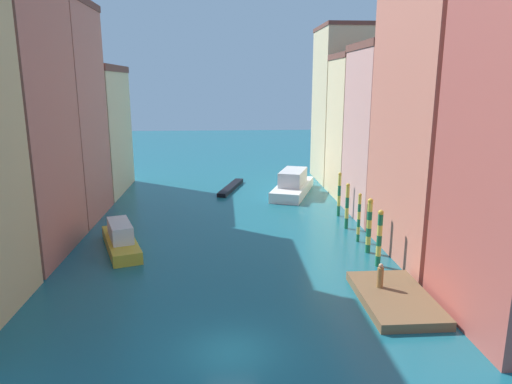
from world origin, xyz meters
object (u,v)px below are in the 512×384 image
at_px(mooring_pole_1, 369,225).
at_px(mooring_pole_2, 359,217).
at_px(vaporetto_white, 293,185).
at_px(mooring_pole_0, 379,237).
at_px(gondola_black, 231,187).
at_px(mooring_pole_3, 347,205).
at_px(motorboat_0, 121,239).
at_px(person_on_dock, 380,276).
at_px(waterfront_dock, 395,298).
at_px(mooring_pole_4, 339,194).

distance_m(mooring_pole_1, mooring_pole_2, 2.38).
bearing_deg(vaporetto_white, mooring_pole_1, -81.51).
distance_m(mooring_pole_0, vaporetto_white, 21.27).
distance_m(mooring_pole_2, gondola_black, 21.19).
relative_size(mooring_pole_3, gondola_black, 0.48).
bearing_deg(mooring_pole_3, motorboat_0, -167.84).
bearing_deg(gondola_black, person_on_dock, -73.86).
bearing_deg(person_on_dock, vaporetto_white, 92.98).
relative_size(waterfront_dock, mooring_pole_0, 1.69).
distance_m(vaporetto_white, gondola_black, 7.36).
height_order(person_on_dock, mooring_pole_2, mooring_pole_2).
bearing_deg(waterfront_dock, gondola_black, 106.68).
bearing_deg(mooring_pole_4, gondola_black, 129.81).
xyz_separation_m(waterfront_dock, gondola_black, (-8.71, 29.06, -0.04)).
xyz_separation_m(person_on_dock, motorboat_0, (-16.54, 8.78, -0.39)).
bearing_deg(mooring_pole_4, person_on_dock, -95.62).
bearing_deg(mooring_pole_4, waterfront_dock, -93.43).
bearing_deg(mooring_pole_1, person_on_dock, -101.82).
relative_size(mooring_pole_0, mooring_pole_3, 1.00).
relative_size(person_on_dock, gondola_black, 0.18).
xyz_separation_m(waterfront_dock, mooring_pole_1, (0.87, 7.84, 1.83)).
distance_m(mooring_pole_1, motorboat_0, 18.13).
relative_size(mooring_pole_0, motorboat_0, 0.52).
bearing_deg(gondola_black, waterfront_dock, -73.32).
height_order(mooring_pole_1, vaporetto_white, mooring_pole_1).
bearing_deg(person_on_dock, mooring_pole_4, 84.38).
xyz_separation_m(vaporetto_white, gondola_black, (-6.81, 2.67, -0.80)).
distance_m(waterfront_dock, vaporetto_white, 26.47).
distance_m(mooring_pole_3, motorboat_0, 18.35).
distance_m(mooring_pole_2, mooring_pole_3, 3.36).
distance_m(vaporetto_white, motorboat_0, 22.57).
xyz_separation_m(mooring_pole_3, motorboat_0, (-17.90, -3.86, -1.21)).
distance_m(person_on_dock, mooring_pole_1, 7.10).
xyz_separation_m(mooring_pole_0, vaporetto_white, (-2.68, 21.08, -0.99)).
distance_m(mooring_pole_3, gondola_black, 18.25).
bearing_deg(motorboat_0, mooring_pole_2, 1.58).
xyz_separation_m(vaporetto_white, motorboat_0, (-15.22, -16.66, -0.22)).
xyz_separation_m(mooring_pole_0, mooring_pole_4, (0.26, 12.05, 0.09)).
bearing_deg(mooring_pole_0, gondola_black, 111.77).
relative_size(waterfront_dock, motorboat_0, 0.88).
relative_size(person_on_dock, mooring_pole_3, 0.37).
distance_m(person_on_dock, mooring_pole_2, 9.41).
bearing_deg(mooring_pole_2, mooring_pole_0, -90.52).
bearing_deg(waterfront_dock, person_on_dock, 121.22).
height_order(waterfront_dock, mooring_pole_0, mooring_pole_0).
height_order(mooring_pole_0, mooring_pole_3, mooring_pole_0).
bearing_deg(mooring_pole_0, mooring_pole_3, 89.96).
xyz_separation_m(waterfront_dock, mooring_pole_4, (1.04, 17.36, 1.84)).
xyz_separation_m(mooring_pole_3, gondola_black, (-9.49, 15.48, -1.78)).
height_order(mooring_pole_4, vaporetto_white, mooring_pole_4).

